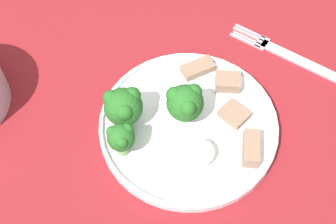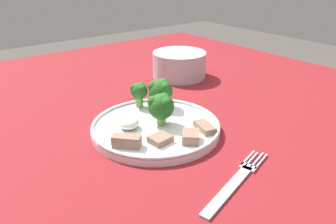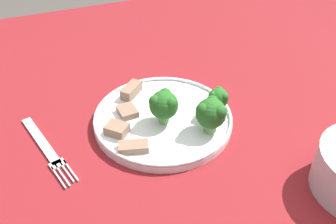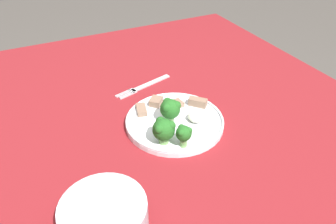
{
  "view_description": "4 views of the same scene",
  "coord_description": "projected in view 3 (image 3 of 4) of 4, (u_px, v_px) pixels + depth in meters",
  "views": [
    {
      "loc": [
        -0.21,
        -0.28,
        1.27
      ],
      "look_at": [
        -0.0,
        -0.05,
        0.78
      ],
      "focal_mm": 50.0,
      "sensor_mm": 36.0,
      "label": 1
    },
    {
      "loc": [
        0.46,
        -0.38,
        1.02
      ],
      "look_at": [
        0.04,
        -0.04,
        0.77
      ],
      "focal_mm": 35.0,
      "sensor_mm": 36.0,
      "label": 2
    },
    {
      "loc": [
        0.2,
        0.43,
        1.17
      ],
      "look_at": [
        0.02,
        -0.04,
        0.77
      ],
      "focal_mm": 42.0,
      "sensor_mm": 36.0,
      "label": 3
    },
    {
      "loc": [
        -0.54,
        0.23,
        1.22
      ],
      "look_at": [
        0.02,
        -0.04,
        0.77
      ],
      "focal_mm": 35.0,
      "sensor_mm": 36.0,
      "label": 4
    }
  ],
  "objects": [
    {
      "name": "meat_slice_middle_slice",
      "position": [
        131.0,
        90.0,
        0.72
      ],
      "size": [
        0.05,
        0.05,
        0.02
      ],
      "color": "#846651",
      "rests_on": "dinner_plate"
    },
    {
      "name": "broccoli_floret_back_left",
      "position": [
        218.0,
        98.0,
        0.66
      ],
      "size": [
        0.04,
        0.03,
        0.05
      ],
      "color": "#709E56",
      "rests_on": "dinner_plate"
    },
    {
      "name": "meat_slice_front_slice",
      "position": [
        127.0,
        111.0,
        0.68
      ],
      "size": [
        0.03,
        0.04,
        0.01
      ],
      "color": "#846651",
      "rests_on": "dinner_plate"
    },
    {
      "name": "sauce_dollop",
      "position": [
        168.0,
        94.0,
        0.71
      ],
      "size": [
        0.04,
        0.04,
        0.02
      ],
      "color": "silver",
      "rests_on": "dinner_plate"
    },
    {
      "name": "dinner_plate",
      "position": [
        163.0,
        119.0,
        0.68
      ],
      "size": [
        0.24,
        0.24,
        0.02
      ],
      "color": "white",
      "rests_on": "table"
    },
    {
      "name": "fork",
      "position": [
        47.0,
        149.0,
        0.63
      ],
      "size": [
        0.07,
        0.18,
        0.0
      ],
      "color": "#B2B2B7",
      "rests_on": "table"
    },
    {
      "name": "broccoli_floret_near_rim_left",
      "position": [
        164.0,
        104.0,
        0.64
      ],
      "size": [
        0.05,
        0.05,
        0.06
      ],
      "color": "#709E56",
      "rests_on": "dinner_plate"
    },
    {
      "name": "meat_slice_edge_slice",
      "position": [
        117.0,
        129.0,
        0.64
      ],
      "size": [
        0.04,
        0.04,
        0.02
      ],
      "color": "#846651",
      "rests_on": "dinner_plate"
    },
    {
      "name": "table",
      "position": [
        186.0,
        174.0,
        0.7
      ],
      "size": [
        1.32,
        1.18,
        0.73
      ],
      "color": "maroon",
      "rests_on": "ground_plane"
    },
    {
      "name": "broccoli_floret_center_left",
      "position": [
        211.0,
        113.0,
        0.63
      ],
      "size": [
        0.05,
        0.05,
        0.06
      ],
      "color": "#709E56",
      "rests_on": "dinner_plate"
    },
    {
      "name": "meat_slice_rear_slice",
      "position": [
        134.0,
        147.0,
        0.61
      ],
      "size": [
        0.05,
        0.03,
        0.01
      ],
      "color": "#846651",
      "rests_on": "dinner_plate"
    }
  ]
}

